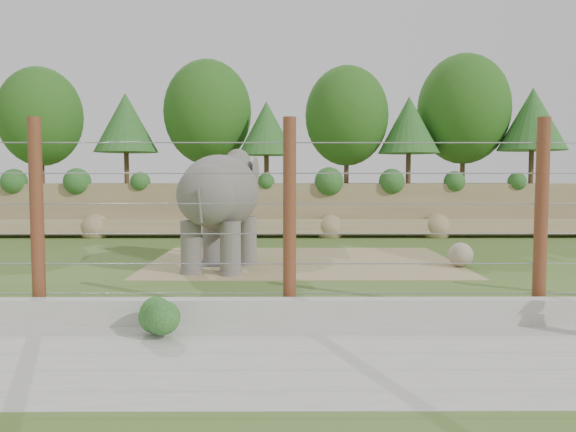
{
  "coord_description": "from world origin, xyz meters",
  "views": [
    {
      "loc": [
        -0.08,
        -15.58,
        2.83
      ],
      "look_at": [
        0.0,
        2.0,
        1.6
      ],
      "focal_mm": 35.0,
      "sensor_mm": 36.0,
      "label": 1
    }
  ],
  "objects": [
    {
      "name": "walkway_shrub",
      "position": [
        -2.32,
        -5.8,
        0.33
      ],
      "size": [
        0.65,
        0.65,
        0.65
      ],
      "primitive_type": "sphere",
      "color": "#1D571D",
      "rests_on": "walkway"
    },
    {
      "name": "back_embankment",
      "position": [
        0.59,
        12.68,
        3.97
      ],
      "size": [
        30.0,
        5.52,
        8.77
      ],
      "color": "olive",
      "rests_on": "ground"
    },
    {
      "name": "elephant",
      "position": [
        -2.07,
        1.47,
        1.83
      ],
      "size": [
        2.73,
        4.8,
        3.66
      ],
      "primitive_type": null,
      "rotation": [
        0.0,
        0.0,
        -0.18
      ],
      "color": "slate",
      "rests_on": "ground"
    },
    {
      "name": "retaining_wall",
      "position": [
        0.0,
        -5.0,
        0.25
      ],
      "size": [
        26.0,
        0.35,
        0.5
      ],
      "primitive_type": "cube",
      "color": "#A4A399",
      "rests_on": "ground"
    },
    {
      "name": "dirt_patch",
      "position": [
        0.5,
        3.0,
        0.01
      ],
      "size": [
        10.0,
        7.0,
        0.02
      ],
      "primitive_type": "cube",
      "color": "#948655",
      "rests_on": "ground"
    },
    {
      "name": "walkway",
      "position": [
        0.0,
        -7.0,
        0.01
      ],
      "size": [
        26.0,
        4.0,
        0.01
      ],
      "primitive_type": "cube",
      "color": "#A4A399",
      "rests_on": "ground"
    },
    {
      "name": "drain_grate",
      "position": [
        -2.46,
        2.07,
        0.04
      ],
      "size": [
        1.0,
        0.6,
        0.03
      ],
      "primitive_type": "cube",
      "color": "#262628",
      "rests_on": "dirt_patch"
    },
    {
      "name": "barrier_fence",
      "position": [
        0.0,
        -4.5,
        2.0
      ],
      "size": [
        20.26,
        0.26,
        4.0
      ],
      "color": "#562819",
      "rests_on": "ground"
    },
    {
      "name": "ground",
      "position": [
        0.0,
        0.0,
        0.0
      ],
      "size": [
        90.0,
        90.0,
        0.0
      ],
      "primitive_type": "plane",
      "color": "#466723",
      "rests_on": "ground"
    },
    {
      "name": "stone_ball",
      "position": [
        5.39,
        1.77,
        0.4
      ],
      "size": [
        0.76,
        0.76,
        0.76
      ],
      "primitive_type": "sphere",
      "color": "gray",
      "rests_on": "dirt_patch"
    }
  ]
}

